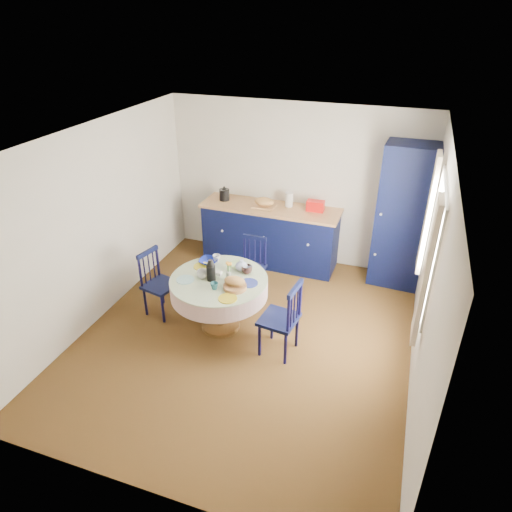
{
  "coord_description": "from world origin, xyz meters",
  "views": [
    {
      "loc": [
        1.61,
        -4.28,
        3.7
      ],
      "look_at": [
        0.07,
        0.2,
        1.08
      ],
      "focal_mm": 32.0,
      "sensor_mm": 36.0,
      "label": 1
    }
  ],
  "objects": [
    {
      "name": "floor",
      "position": [
        0.0,
        0.0,
        0.0
      ],
      "size": [
        4.5,
        4.5,
        0.0
      ],
      "primitive_type": "plane",
      "color": "black",
      "rests_on": "ground"
    },
    {
      "name": "ceiling",
      "position": [
        0.0,
        0.0,
        2.5
      ],
      "size": [
        4.5,
        4.5,
        0.0
      ],
      "primitive_type": "plane",
      "rotation": [
        3.14,
        0.0,
        0.0
      ],
      "color": "white",
      "rests_on": "wall_back"
    },
    {
      "name": "wall_back",
      "position": [
        0.0,
        2.25,
        1.25
      ],
      "size": [
        4.0,
        0.02,
        2.5
      ],
      "primitive_type": "cube",
      "color": "beige",
      "rests_on": "floor"
    },
    {
      "name": "wall_left",
      "position": [
        -2.0,
        0.0,
        1.25
      ],
      "size": [
        0.02,
        4.5,
        2.5
      ],
      "primitive_type": "cube",
      "color": "beige",
      "rests_on": "floor"
    },
    {
      "name": "wall_right",
      "position": [
        2.0,
        0.0,
        1.25
      ],
      "size": [
        0.02,
        4.5,
        2.5
      ],
      "primitive_type": "cube",
      "color": "beige",
      "rests_on": "floor"
    },
    {
      "name": "window",
      "position": [
        1.95,
        0.3,
        1.52
      ],
      "size": [
        0.1,
        1.74,
        1.45
      ],
      "color": "white",
      "rests_on": "wall_right"
    },
    {
      "name": "kitchen_counter",
      "position": [
        -0.3,
        1.96,
        0.49
      ],
      "size": [
        2.17,
        0.7,
        1.2
      ],
      "rotation": [
        0.0,
        0.0,
        -0.02
      ],
      "color": "black",
      "rests_on": "floor"
    },
    {
      "name": "pantry_cabinet",
      "position": [
        1.66,
        2.0,
        1.05
      ],
      "size": [
        0.77,
        0.57,
        2.11
      ],
      "rotation": [
        0.0,
        0.0,
        -0.06
      ],
      "color": "black",
      "rests_on": "floor"
    },
    {
      "name": "dining_table",
      "position": [
        -0.37,
        0.09,
        0.61
      ],
      "size": [
        1.21,
        1.21,
        1.01
      ],
      "color": "brown",
      "rests_on": "floor"
    },
    {
      "name": "chair_left",
      "position": [
        -1.28,
        0.14,
        0.46
      ],
      "size": [
        0.47,
        0.48,
        0.91
      ],
      "rotation": [
        0.0,
        0.0,
        1.34
      ],
      "color": "black",
      "rests_on": "floor"
    },
    {
      "name": "chair_far",
      "position": [
        -0.27,
        0.98,
        0.44
      ],
      "size": [
        0.39,
        0.37,
        0.86
      ],
      "rotation": [
        0.0,
        0.0,
        -0.01
      ],
      "color": "black",
      "rests_on": "floor"
    },
    {
      "name": "chair_right",
      "position": [
        0.5,
        -0.12,
        0.49
      ],
      "size": [
        0.47,
        0.49,
        0.97
      ],
      "rotation": [
        0.0,
        0.0,
        -1.7
      ],
      "color": "black",
      "rests_on": "floor"
    },
    {
      "name": "mug_a",
      "position": [
        -0.58,
        0.04,
        0.79
      ],
      "size": [
        0.13,
        0.13,
        0.11
      ],
      "primitive_type": "imported",
      "color": "silver",
      "rests_on": "dining_table"
    },
    {
      "name": "mug_b",
      "position": [
        -0.34,
        -0.14,
        0.78
      ],
      "size": [
        0.09,
        0.09,
        0.09
      ],
      "primitive_type": "imported",
      "color": "#2B6C75",
      "rests_on": "dining_table"
    },
    {
      "name": "mug_c",
      "position": [
        -0.1,
        0.32,
        0.79
      ],
      "size": [
        0.13,
        0.13,
        0.11
      ],
      "primitive_type": "imported",
      "color": "black",
      "rests_on": "dining_table"
    },
    {
      "name": "mug_d",
      "position": [
        -0.58,
        0.48,
        0.78
      ],
      "size": [
        0.1,
        0.1,
        0.09
      ],
      "primitive_type": "imported",
      "color": "silver",
      "rests_on": "dining_table"
    },
    {
      "name": "cobalt_bowl",
      "position": [
        -0.65,
        0.4,
        0.76
      ],
      "size": [
        0.24,
        0.24,
        0.06
      ],
      "primitive_type": "imported",
      "color": "navy",
      "rests_on": "dining_table"
    }
  ]
}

